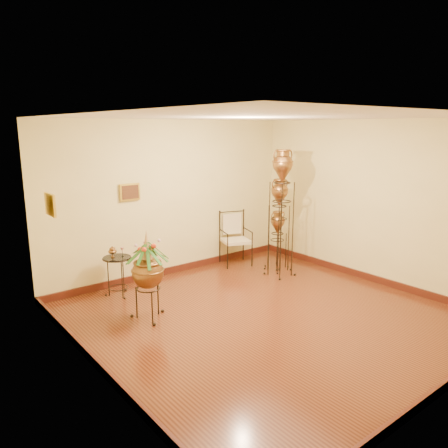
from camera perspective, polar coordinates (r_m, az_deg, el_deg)
ground at (r=6.47m, az=5.54°, el=-11.84°), size 5.00×5.00×0.00m
room_shell at (r=5.97m, az=5.80°, el=3.49°), size 5.02×5.02×2.81m
amphora_tall at (r=7.86m, az=7.50°, el=1.55°), size 0.60×0.60×2.31m
amphora_mid at (r=8.21m, az=7.17°, el=-0.06°), size 0.40×0.40×1.76m
amphora_short at (r=8.45m, az=6.98°, el=-1.99°), size 0.39×0.39×1.12m
planter_urn at (r=6.19m, az=-9.94°, el=-5.83°), size 0.80×0.80×1.32m
armchair at (r=8.58m, az=1.55°, el=-1.93°), size 0.73×0.71×1.04m
side_table at (r=7.26m, az=-13.70°, el=-6.55°), size 0.45×0.45×0.82m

